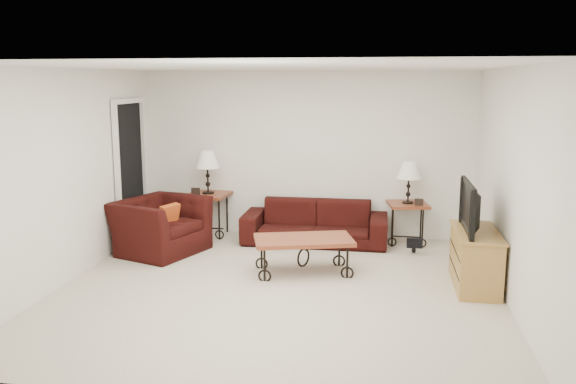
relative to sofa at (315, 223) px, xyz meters
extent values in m
plane|color=beige|center=(-0.19, -2.02, -0.31)|extent=(5.00, 5.00, 0.00)
cube|color=white|center=(-0.19, 0.48, 0.94)|extent=(5.00, 0.02, 2.50)
cube|color=white|center=(-0.19, -4.52, 0.94)|extent=(5.00, 0.02, 2.50)
cube|color=white|center=(-2.69, -2.02, 0.94)|extent=(0.02, 5.00, 2.50)
cube|color=white|center=(2.31, -2.02, 0.94)|extent=(0.02, 5.00, 2.50)
plane|color=white|center=(-0.19, -2.02, 2.19)|extent=(5.00, 5.00, 0.00)
cube|color=black|center=(-2.66, -0.37, 0.71)|extent=(0.08, 0.94, 2.04)
imported|color=black|center=(0.00, 0.00, 0.00)|extent=(2.10, 0.82, 0.61)
cube|color=brown|center=(-1.66, 0.18, 0.02)|extent=(0.65, 0.65, 0.66)
cube|color=brown|center=(1.33, 0.18, 0.00)|extent=(0.64, 0.64, 0.60)
cube|color=black|center=(-1.81, 0.03, 0.41)|extent=(0.13, 0.03, 0.11)
cube|color=black|center=(1.48, 0.03, 0.35)|extent=(0.12, 0.02, 0.10)
cube|color=brown|center=(0.02, -1.42, -0.08)|extent=(1.32, 0.95, 0.45)
imported|color=black|center=(-2.06, -0.82, 0.07)|extent=(1.34, 1.43, 0.75)
cube|color=#BB4718|center=(-1.91, -0.87, 0.21)|extent=(0.20, 0.35, 0.34)
cube|color=#A4763C|center=(2.04, -1.59, 0.02)|extent=(0.46, 1.10, 0.66)
imported|color=black|center=(2.02, -1.59, 0.64)|extent=(0.13, 0.98, 0.57)
ellipsoid|color=black|center=(1.42, -0.31, -0.10)|extent=(0.34, 0.27, 0.42)
camera|label=1|loc=(0.95, -8.47, 2.05)|focal=37.26mm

